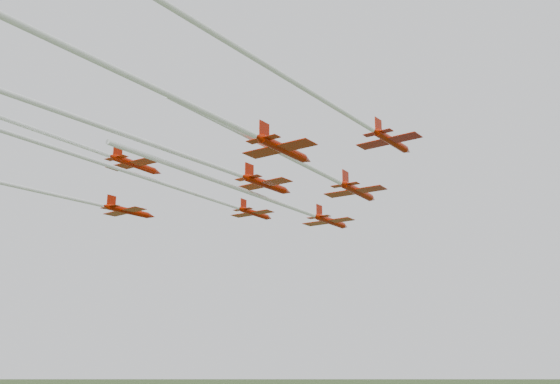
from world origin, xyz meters
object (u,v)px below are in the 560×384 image
(jet_row2_right, at_px, (326,175))
(jet_row3_right, at_px, (333,106))
(jet_row4_left, at_px, (54,136))
(jet_row4_right, at_px, (224,121))
(jet_lead, at_px, (289,206))
(jet_row3_mid, at_px, (207,163))
(jet_row2_left, at_px, (188,192))
(jet_row3_left, at_px, (56,195))

(jet_row2_right, xyz_separation_m, jet_row3_right, (6.57, -20.01, 1.86))
(jet_row4_left, height_order, jet_row4_right, jet_row4_left)
(jet_lead, bearing_deg, jet_row4_left, -104.36)
(jet_row2_right, height_order, jet_row3_mid, jet_row3_mid)
(jet_lead, xyz_separation_m, jet_row4_right, (5.95, -38.94, 0.01))
(jet_row2_left, distance_m, jet_row3_right, 35.87)
(jet_row3_mid, height_order, jet_row4_right, jet_row3_mid)
(jet_row3_right, height_order, jet_row4_left, jet_row3_right)
(jet_row3_mid, relative_size, jet_row4_left, 1.00)
(jet_lead, distance_m, jet_row2_left, 17.43)
(jet_row2_left, relative_size, jet_row3_mid, 1.15)
(jet_row2_left, height_order, jet_row4_left, jet_row4_left)
(jet_row2_right, height_order, jet_row4_right, jet_row2_right)
(jet_row2_right, bearing_deg, jet_row3_mid, -134.24)
(jet_row3_mid, relative_size, jet_row4_right, 1.10)
(jet_row4_left, bearing_deg, jet_row2_left, 86.55)
(jet_row3_left, height_order, jet_row3_mid, jet_row3_mid)
(jet_row2_right, xyz_separation_m, jet_row3_left, (-42.56, -5.96, -0.64))
(jet_lead, distance_m, jet_row4_right, 39.39)
(jet_lead, bearing_deg, jet_row3_left, -135.89)
(jet_row2_right, xyz_separation_m, jet_row4_right, (-3.97, -26.43, -0.94))
(jet_lead, xyz_separation_m, jet_row3_right, (16.49, -32.51, 2.81))
(jet_lead, distance_m, jet_row4_left, 40.56)
(jet_lead, relative_size, jet_row2_right, 1.16)
(jet_lead, relative_size, jet_row4_left, 1.05)
(jet_lead, xyz_separation_m, jet_row2_left, (-12.76, -11.85, 0.74))
(jet_row2_left, bearing_deg, jet_row3_mid, -37.05)
(jet_row4_right, bearing_deg, jet_row2_right, 96.58)
(jet_row2_right, bearing_deg, jet_row3_left, -159.26)
(jet_row3_left, relative_size, jet_row4_right, 1.10)
(jet_row2_left, bearing_deg, jet_row3_right, -21.63)
(jet_row2_left, bearing_deg, jet_lead, 56.49)
(jet_row3_left, xyz_separation_m, jet_row3_right, (49.13, -14.04, 2.50))
(jet_lead, bearing_deg, jet_row4_right, -66.71)
(jet_row4_right, bearing_deg, jet_lead, 113.81)
(jet_row3_left, bearing_deg, jet_row4_left, -33.59)
(jet_row3_left, distance_m, jet_row3_right, 51.15)
(jet_row2_right, height_order, jet_row3_right, jet_row3_right)
(jet_row2_right, relative_size, jet_row4_left, 0.90)
(jet_row3_right, bearing_deg, jet_row4_left, -158.97)
(jet_row2_left, relative_size, jet_row4_left, 1.15)
(jet_row3_mid, xyz_separation_m, jet_row3_right, (21.02, -10.62, 1.34))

